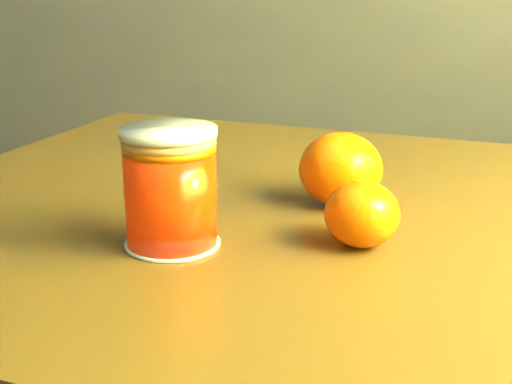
# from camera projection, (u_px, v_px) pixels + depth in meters

# --- Properties ---
(kitchen_counter) EXTENTS (3.15, 0.60, 0.90)m
(kitchen_counter) POSITION_uv_depth(u_px,v_px,m) (76.00, 130.00, 1.99)
(kitchen_counter) COLOR #4B4B50
(kitchen_counter) RESTS_ON ground
(table) EXTENTS (0.97, 0.72, 0.68)m
(table) POSITION_uv_depth(u_px,v_px,m) (382.00, 311.00, 0.63)
(table) COLOR brown
(table) RESTS_ON ground
(juice_glass) EXTENTS (0.07, 0.07, 0.09)m
(juice_glass) POSITION_uv_depth(u_px,v_px,m) (171.00, 189.00, 0.54)
(juice_glass) COLOR red
(juice_glass) RESTS_ON table
(orange_front) EXTENTS (0.08, 0.08, 0.07)m
(orange_front) POSITION_uv_depth(u_px,v_px,m) (341.00, 169.00, 0.63)
(orange_front) COLOR #F16104
(orange_front) RESTS_ON table
(orange_back) EXTENTS (0.06, 0.06, 0.05)m
(orange_back) POSITION_uv_depth(u_px,v_px,m) (362.00, 214.00, 0.54)
(orange_back) COLOR #F16104
(orange_back) RESTS_ON table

